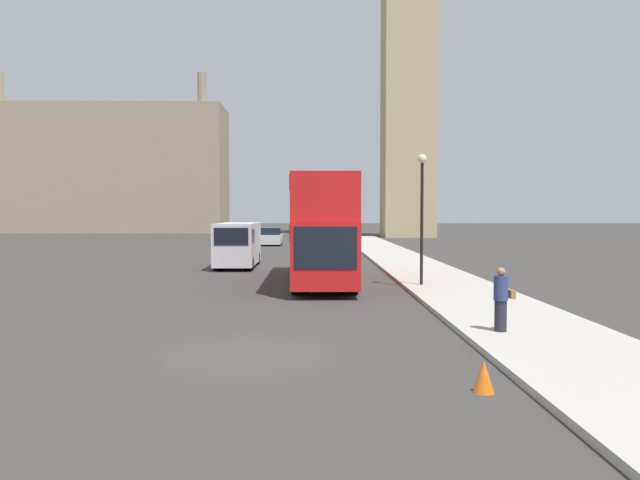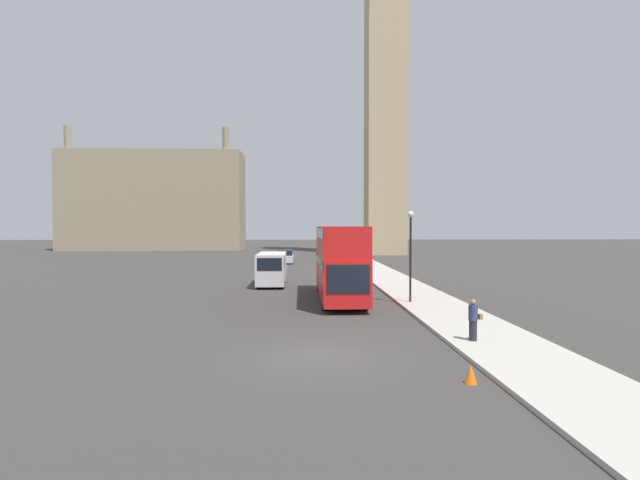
% 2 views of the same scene
% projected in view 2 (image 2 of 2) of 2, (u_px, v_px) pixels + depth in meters
% --- Properties ---
extents(ground_plane, '(300.00, 300.00, 0.00)m').
position_uv_depth(ground_plane, '(315.00, 357.00, 16.77)').
color(ground_plane, '#383533').
extents(sidewalk_strip, '(3.74, 120.00, 0.15)m').
position_uv_depth(sidewalk_strip, '(516.00, 353.00, 17.03)').
color(sidewalk_strip, '#ADA89E').
rests_on(sidewalk_strip, ground_plane).
extents(clock_tower, '(6.48, 6.65, 68.18)m').
position_uv_depth(clock_tower, '(386.00, 31.00, 77.89)').
color(clock_tower, tan).
rests_on(clock_tower, ground_plane).
extents(building_block_distant, '(33.03, 10.20, 22.33)m').
position_uv_depth(building_block_distant, '(155.00, 201.00, 94.11)').
color(building_block_distant, gray).
rests_on(building_block_distant, ground_plane).
extents(red_double_decker_bus, '(2.46, 11.01, 4.41)m').
position_uv_depth(red_double_decker_bus, '(339.00, 259.00, 29.98)').
color(red_double_decker_bus, red).
rests_on(red_double_decker_bus, ground_plane).
extents(white_van, '(2.05, 5.64, 2.40)m').
position_uv_depth(white_van, '(272.00, 268.00, 37.11)').
color(white_van, silver).
rests_on(white_van, ground_plane).
extents(pedestrian, '(0.50, 0.34, 1.54)m').
position_uv_depth(pedestrian, '(473.00, 320.00, 18.55)').
color(pedestrian, '#23232D').
rests_on(pedestrian, sidewalk_strip).
extents(street_lamp, '(0.36, 0.36, 5.12)m').
position_uv_depth(street_lamp, '(411.00, 241.00, 28.07)').
color(street_lamp, black).
rests_on(street_lamp, sidewalk_strip).
extents(parked_sedan, '(1.89, 4.68, 1.58)m').
position_uv_depth(parked_sedan, '(285.00, 257.00, 59.75)').
color(parked_sedan, silver).
rests_on(parked_sedan, ground_plane).
extents(traffic_cone, '(0.36, 0.36, 0.55)m').
position_uv_depth(traffic_cone, '(471.00, 374.00, 13.95)').
color(traffic_cone, orange).
rests_on(traffic_cone, ground_plane).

